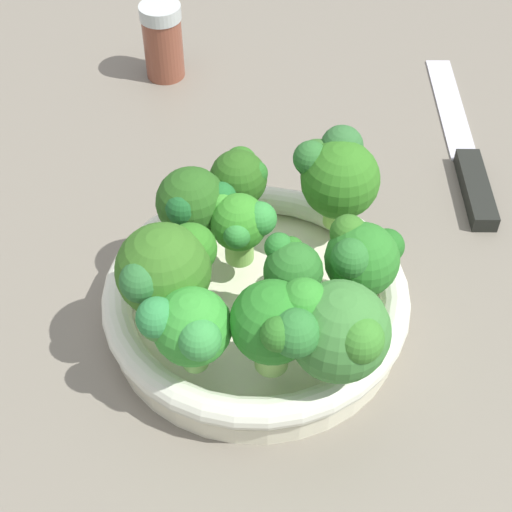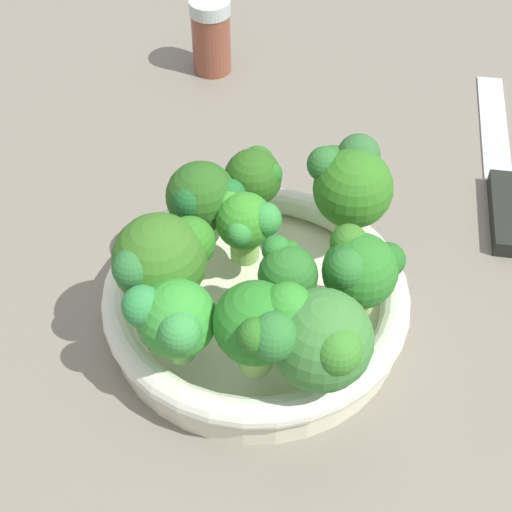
{
  "view_description": "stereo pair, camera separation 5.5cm",
  "coord_description": "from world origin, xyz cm",
  "px_view_note": "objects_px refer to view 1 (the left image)",
  "views": [
    {
      "loc": [
        7.12,
        -39.94,
        47.33
      ],
      "look_at": [
        2.37,
        -2.49,
        7.1
      ],
      "focal_mm": 54.07,
      "sensor_mm": 36.0,
      "label": 1
    },
    {
      "loc": [
        12.52,
        -38.85,
        47.33
      ],
      "look_at": [
        2.37,
        -2.49,
        7.1
      ],
      "focal_mm": 54.07,
      "sensor_mm": 36.0,
      "label": 2
    }
  ],
  "objects_px": {
    "broccoli_floret_5": "(337,330)",
    "broccoli_floret_8": "(336,174)",
    "broccoli_floret_1": "(166,270)",
    "pepper_shaker": "(163,41)",
    "broccoli_floret_0": "(361,258)",
    "broccoli_floret_3": "(278,326)",
    "bowl": "(256,301)",
    "broccoli_floret_2": "(292,271)",
    "broccoli_floret_4": "(238,178)",
    "broccoli_floret_6": "(240,222)",
    "knife": "(466,157)",
    "broccoli_floret_9": "(186,327)",
    "broccoli_floret_7": "(193,205)"
  },
  "relations": [
    {
      "from": "broccoli_floret_6",
      "to": "knife",
      "type": "distance_m",
      "value": 0.28
    },
    {
      "from": "bowl",
      "to": "broccoli_floret_9",
      "type": "bearing_deg",
      "value": -113.94
    },
    {
      "from": "broccoli_floret_8",
      "to": "broccoli_floret_9",
      "type": "height_order",
      "value": "broccoli_floret_8"
    },
    {
      "from": "bowl",
      "to": "broccoli_floret_8",
      "type": "relative_size",
      "value": 3.03
    },
    {
      "from": "broccoli_floret_6",
      "to": "pepper_shaker",
      "type": "bearing_deg",
      "value": 112.71
    },
    {
      "from": "broccoli_floret_0",
      "to": "broccoli_floret_5",
      "type": "bearing_deg",
      "value": -101.07
    },
    {
      "from": "broccoli_floret_0",
      "to": "broccoli_floret_7",
      "type": "relative_size",
      "value": 0.95
    },
    {
      "from": "bowl",
      "to": "broccoli_floret_1",
      "type": "distance_m",
      "value": 0.09
    },
    {
      "from": "broccoli_floret_1",
      "to": "broccoli_floret_5",
      "type": "bearing_deg",
      "value": -16.19
    },
    {
      "from": "broccoli_floret_5",
      "to": "broccoli_floret_8",
      "type": "height_order",
      "value": "same"
    },
    {
      "from": "broccoli_floret_1",
      "to": "pepper_shaker",
      "type": "relative_size",
      "value": 0.98
    },
    {
      "from": "broccoli_floret_0",
      "to": "broccoli_floret_6",
      "type": "distance_m",
      "value": 0.09
    },
    {
      "from": "broccoli_floret_6",
      "to": "broccoli_floret_4",
      "type": "bearing_deg",
      "value": 99.92
    },
    {
      "from": "broccoli_floret_2",
      "to": "broccoli_floret_7",
      "type": "relative_size",
      "value": 0.91
    },
    {
      "from": "bowl",
      "to": "broccoli_floret_1",
      "type": "bearing_deg",
      "value": -148.31
    },
    {
      "from": "broccoli_floret_5",
      "to": "knife",
      "type": "distance_m",
      "value": 0.31
    },
    {
      "from": "broccoli_floret_2",
      "to": "pepper_shaker",
      "type": "relative_size",
      "value": 0.76
    },
    {
      "from": "broccoli_floret_1",
      "to": "broccoli_floret_7",
      "type": "distance_m",
      "value": 0.07
    },
    {
      "from": "broccoli_floret_1",
      "to": "broccoli_floret_3",
      "type": "xyz_separation_m",
      "value": [
        0.08,
        -0.04,
        0.0
      ]
    },
    {
      "from": "broccoli_floret_4",
      "to": "pepper_shaker",
      "type": "bearing_deg",
      "value": 115.22
    },
    {
      "from": "broccoli_floret_1",
      "to": "broccoli_floret_0",
      "type": "bearing_deg",
      "value": 14.86
    },
    {
      "from": "broccoli_floret_3",
      "to": "broccoli_floret_8",
      "type": "bearing_deg",
      "value": 79.36
    },
    {
      "from": "broccoli_floret_7",
      "to": "bowl",
      "type": "bearing_deg",
      "value": -34.7
    },
    {
      "from": "broccoli_floret_9",
      "to": "knife",
      "type": "distance_m",
      "value": 0.37
    },
    {
      "from": "broccoli_floret_0",
      "to": "broccoli_floret_2",
      "type": "relative_size",
      "value": 1.04
    },
    {
      "from": "broccoli_floret_1",
      "to": "broccoli_floret_9",
      "type": "distance_m",
      "value": 0.05
    },
    {
      "from": "knife",
      "to": "broccoli_floret_6",
      "type": "bearing_deg",
      "value": -135.09
    },
    {
      "from": "broccoli_floret_1",
      "to": "broccoli_floret_8",
      "type": "distance_m",
      "value": 0.16
    },
    {
      "from": "broccoli_floret_7",
      "to": "broccoli_floret_9",
      "type": "distance_m",
      "value": 0.12
    },
    {
      "from": "bowl",
      "to": "broccoli_floret_0",
      "type": "relative_size",
      "value": 3.59
    },
    {
      "from": "broccoli_floret_8",
      "to": "broccoli_floret_1",
      "type": "bearing_deg",
      "value": -133.98
    },
    {
      "from": "bowl",
      "to": "pepper_shaker",
      "type": "bearing_deg",
      "value": 113.38
    },
    {
      "from": "pepper_shaker",
      "to": "broccoli_floret_9",
      "type": "bearing_deg",
      "value": -75.43
    },
    {
      "from": "broccoli_floret_2",
      "to": "broccoli_floret_4",
      "type": "relative_size",
      "value": 1.07
    },
    {
      "from": "broccoli_floret_0",
      "to": "broccoli_floret_5",
      "type": "height_order",
      "value": "broccoli_floret_5"
    },
    {
      "from": "broccoli_floret_4",
      "to": "broccoli_floret_8",
      "type": "bearing_deg",
      "value": -0.4
    },
    {
      "from": "broccoli_floret_4",
      "to": "broccoli_floret_9",
      "type": "relative_size",
      "value": 0.88
    },
    {
      "from": "broccoli_floret_1",
      "to": "broccoli_floret_8",
      "type": "bearing_deg",
      "value": 46.02
    },
    {
      "from": "broccoli_floret_0",
      "to": "broccoli_floret_9",
      "type": "bearing_deg",
      "value": -144.41
    },
    {
      "from": "bowl",
      "to": "knife",
      "type": "distance_m",
      "value": 0.28
    },
    {
      "from": "broccoli_floret_6",
      "to": "broccoli_floret_7",
      "type": "xyz_separation_m",
      "value": [
        -0.04,
        0.01,
        0.0
      ]
    },
    {
      "from": "broccoli_floret_0",
      "to": "broccoli_floret_9",
      "type": "distance_m",
      "value": 0.13
    },
    {
      "from": "broccoli_floret_2",
      "to": "knife",
      "type": "xyz_separation_m",
      "value": [
        0.15,
        0.23,
        -0.07
      ]
    },
    {
      "from": "broccoli_floret_3",
      "to": "pepper_shaker",
      "type": "xyz_separation_m",
      "value": [
        -0.16,
        0.4,
        -0.05
      ]
    },
    {
      "from": "broccoli_floret_2",
      "to": "broccoli_floret_7",
      "type": "xyz_separation_m",
      "value": [
        -0.08,
        0.06,
        0.0
      ]
    },
    {
      "from": "broccoli_floret_4",
      "to": "broccoli_floret_8",
      "type": "height_order",
      "value": "broccoli_floret_8"
    },
    {
      "from": "broccoli_floret_1",
      "to": "broccoli_floret_4",
      "type": "distance_m",
      "value": 0.12
    },
    {
      "from": "broccoli_floret_7",
      "to": "pepper_shaker",
      "type": "height_order",
      "value": "broccoli_floret_7"
    },
    {
      "from": "broccoli_floret_4",
      "to": "broccoli_floret_0",
      "type": "bearing_deg",
      "value": -38.49
    },
    {
      "from": "broccoli_floret_5",
      "to": "broccoli_floret_9",
      "type": "bearing_deg",
      "value": -174.59
    }
  ]
}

